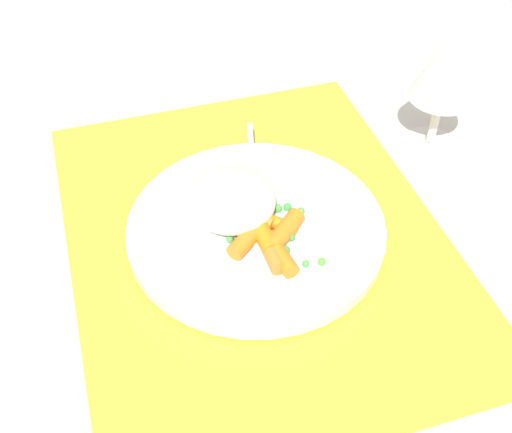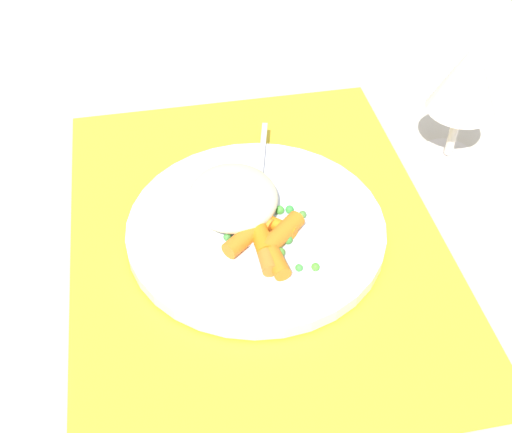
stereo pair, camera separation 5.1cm
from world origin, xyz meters
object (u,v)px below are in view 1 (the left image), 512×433
Objects in this scene: plate at (256,229)px; carrot_portion at (269,238)px; rice_mound at (231,199)px; wine_glass at (448,67)px; fork at (254,192)px.

plate is 0.03m from carrot_portion.
plate is at bearing 35.35° from rice_mound.
carrot_portion is (0.06, 0.02, -0.01)m from rice_mound.
rice_mound is at bearing -158.26° from carrot_portion.
wine_glass is at bearing 109.77° from plate.
wine_glass is at bearing 103.19° from rice_mound.
fork is at bearing -78.86° from wine_glass.
rice_mound is 0.04m from fork.
rice_mound reaches higher than fork.
carrot_portion reaches higher than plate.
rice_mound is at bearing -76.81° from wine_glass.
fork is at bearing 174.52° from carrot_portion.
carrot_portion is at bearing -5.48° from fork.
fork is 0.25m from wine_glass.
plate is 0.04m from fork.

